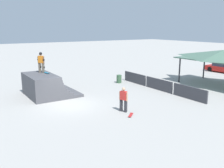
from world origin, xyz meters
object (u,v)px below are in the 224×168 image
skateboard_on_deck (47,73)px  trash_bin (119,79)px  skater_on_deck (41,61)px  parked_car_red (222,68)px  bystander_walking (123,98)px  skateboard_on_ground (131,115)px

skateboard_on_deck → trash_bin: size_ratio=1.00×
skater_on_deck → parked_car_red: bearing=51.8°
bystander_walking → skateboard_on_ground: bystander_walking is taller
skater_on_deck → bystander_walking: 8.74m
trash_bin → parked_car_red: (1.95, 14.99, 0.18)m
skater_on_deck → trash_bin: (0.09, 8.14, -2.48)m
skateboard_on_deck → bystander_walking: bearing=12.9°
skater_on_deck → skateboard_on_ground: size_ratio=2.45×
skateboard_on_ground → trash_bin: 10.12m
skateboard_on_deck → bystander_walking: size_ratio=0.49×
trash_bin → parked_car_red: bearing=82.6°
skater_on_deck → parked_car_red: size_ratio=0.44×
bystander_walking → parked_car_red: (-5.88, 19.99, -0.37)m
trash_bin → skateboard_on_deck: bearing=-86.3°
skateboard_on_deck → bystander_walking: 7.93m
skateboard_on_deck → skateboard_on_ground: skateboard_on_deck is taller
skateboard_on_ground → parked_car_red: 21.17m
skater_on_deck → skateboard_on_ground: bearing=-13.8°
skater_on_deck → trash_bin: skater_on_deck is taller
trash_bin → parked_car_red: 15.12m
skater_on_deck → skateboard_on_deck: size_ratio=2.10×
parked_car_red → bystander_walking: bearing=-76.1°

